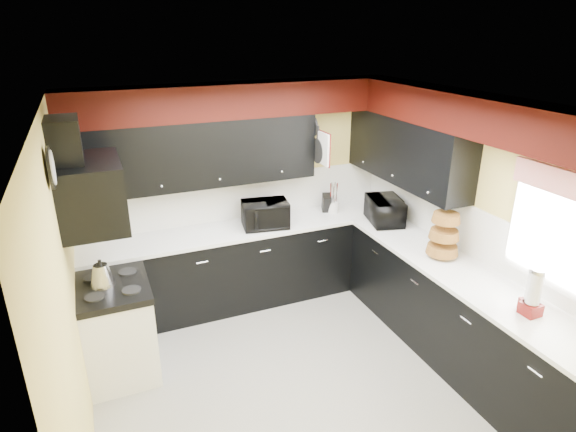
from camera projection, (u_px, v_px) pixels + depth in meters
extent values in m
plane|color=gray|center=(301.00, 377.00, 4.47)|extent=(3.60, 3.60, 0.00)
cube|color=#E0C666|center=(238.00, 192.00, 5.55)|extent=(3.60, 0.06, 2.50)
cube|color=#E0C666|center=(472.00, 225.00, 4.65)|extent=(0.06, 3.60, 2.50)
cube|color=#E0C666|center=(68.00, 301.00, 3.36)|extent=(0.06, 3.60, 2.50)
cube|color=white|center=(304.00, 105.00, 3.54)|extent=(3.60, 3.60, 0.06)
cube|color=black|center=(249.00, 265.00, 5.59)|extent=(3.60, 0.60, 0.90)
cube|color=black|center=(458.00, 318.00, 4.58)|extent=(0.60, 3.00, 0.90)
cube|color=white|center=(247.00, 228.00, 5.42)|extent=(3.62, 0.64, 0.04)
cube|color=white|center=(464.00, 274.00, 4.41)|extent=(0.64, 3.02, 0.04)
cube|color=white|center=(239.00, 198.00, 5.56)|extent=(3.60, 0.02, 0.50)
cube|color=white|center=(470.00, 231.00, 4.67)|extent=(0.02, 3.60, 0.50)
cube|color=black|center=(195.00, 154.00, 5.02)|extent=(2.60, 0.35, 0.70)
cube|color=black|center=(406.00, 150.00, 5.16)|extent=(0.35, 1.80, 0.70)
cube|color=black|center=(239.00, 100.00, 5.00)|extent=(3.60, 0.36, 0.35)
cube|color=black|center=(488.00, 118.00, 4.04)|extent=(0.36, 3.24, 0.35)
cube|color=white|center=(119.00, 331.00, 4.42)|extent=(0.60, 0.75, 0.86)
cube|color=black|center=(112.00, 288.00, 4.25)|extent=(0.62, 0.77, 0.06)
cube|color=black|center=(91.00, 193.00, 3.90)|extent=(0.50, 0.78, 0.55)
cube|color=black|center=(65.00, 144.00, 3.70)|extent=(0.24, 0.40, 0.40)
cube|color=red|center=(563.00, 183.00, 3.60)|extent=(0.04, 0.88, 0.20)
cube|color=white|center=(323.00, 149.00, 5.22)|extent=(0.03, 0.26, 0.35)
imported|color=black|center=(265.00, 214.00, 5.36)|extent=(0.56, 0.49, 0.29)
imported|color=black|center=(385.00, 210.00, 5.48)|extent=(0.46, 0.58, 0.28)
cylinder|color=silver|center=(333.00, 207.00, 5.80)|extent=(0.17, 0.17, 0.14)
cube|color=black|center=(326.00, 203.00, 5.80)|extent=(0.14, 0.16, 0.22)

